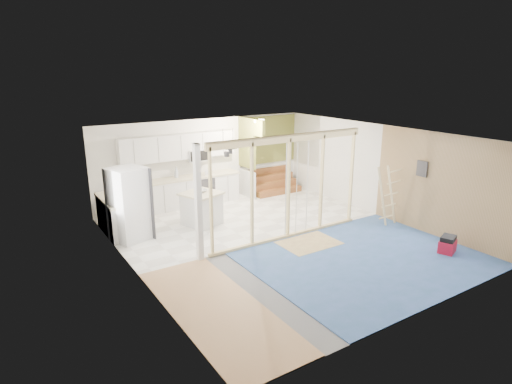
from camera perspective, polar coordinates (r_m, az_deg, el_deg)
room at (r=10.20m, az=3.02°, el=0.36°), size 7.01×8.01×2.61m
floor_overlays at (r=10.71m, az=3.04°, el=-6.16°), size 7.00×8.00×0.03m
stud_frame at (r=9.99m, az=1.91°, el=1.76°), size 4.66×0.14×2.60m
base_cabinets at (r=12.58m, az=-12.08°, el=-0.88°), size 4.45×2.24×0.93m
upper_cabinets at (r=12.95m, az=-9.97°, el=5.88°), size 3.60×0.41×0.85m
green_partition at (r=14.33m, az=1.12°, el=3.53°), size 2.25×1.51×2.60m
pot_rack at (r=11.44m, az=-3.74°, el=5.66°), size 0.52×0.52×0.72m
sheathing_panel at (r=11.33m, az=23.66°, el=0.60°), size 0.02×4.00×2.60m
electrical_panel at (r=11.54m, az=21.26°, el=2.92°), size 0.04×0.30×0.40m
ceiling_light at (r=13.18m, az=0.41°, el=9.46°), size 0.32×0.32×0.08m
fridge at (r=10.77m, az=-16.57°, el=-1.61°), size 1.00×0.97×1.82m
island at (r=11.57m, az=-7.26°, el=-2.25°), size 1.18×1.18×0.90m
bowl at (r=11.49m, az=-7.18°, el=0.16°), size 0.29×0.29×0.06m
soap_bottle_a at (r=12.98m, az=-10.59°, el=2.61°), size 0.15×0.15×0.34m
soap_bottle_b at (r=13.18m, az=-6.63°, el=2.71°), size 0.12×0.12×0.21m
toolbox at (r=10.76m, az=24.17°, el=-6.45°), size 0.52×0.45×0.41m
ladder at (r=11.88m, az=17.18°, el=-0.42°), size 0.86×0.19×1.63m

